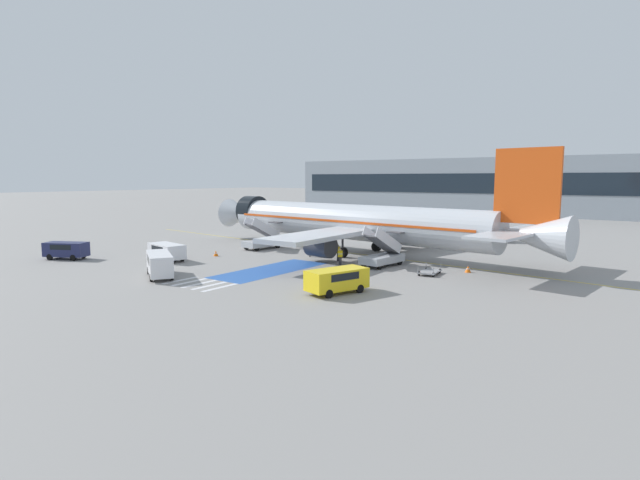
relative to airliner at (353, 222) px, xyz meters
name	(u,v)px	position (x,y,z in m)	size (l,w,h in m)	color
ground_plane	(359,254)	(0.98, -0.28, -3.56)	(600.00, 600.00, 0.00)	gray
apron_leadline_yellow	(349,253)	(-0.59, 0.07, -3.56)	(0.20, 79.43, 0.01)	gold
apron_stand_patch_blue	(271,270)	(-0.59, -13.42, -3.56)	(4.44, 12.36, 0.01)	#2856A8
apron_walkway_bar_0	(180,280)	(-3.59, -21.43, -3.56)	(0.44, 3.60, 0.01)	silver
apron_walkway_bar_1	(190,282)	(-2.39, -21.43, -3.56)	(0.44, 3.60, 0.01)	silver
apron_walkway_bar_2	(199,284)	(-1.19, -21.43, -3.56)	(0.44, 3.60, 0.01)	silver
apron_walkway_bar_3	(209,286)	(0.01, -21.43, -3.56)	(0.44, 3.60, 0.01)	silver
apron_walkway_bar_4	(220,288)	(1.21, -21.43, -3.56)	(0.44, 3.60, 0.01)	silver
airliner	(353,222)	(0.00, 0.00, 0.00)	(46.08, 31.25, 11.14)	#B7BCC4
boarding_stairs_forward	(263,241)	(-10.79, -3.37, -2.57)	(2.73, 5.41, 3.99)	#ADB2BA
boarding_stairs_aft	(382,256)	(6.81, -5.37, -2.57)	(2.73, 5.41, 4.04)	#ADB2BA
fuel_tanker	(474,227)	(6.77, 20.94, -1.75)	(10.49, 4.13, 3.57)	#38383D
service_van_0	(159,263)	(-6.19, -21.54, -2.31)	(5.70, 4.49, 2.08)	silver
service_van_1	(337,279)	(9.71, -17.61, -2.45)	(3.40, 5.09, 1.82)	yellow
service_van_2	(66,249)	(-22.34, -21.37, -2.46)	(4.72, 3.59, 1.80)	#1E234C
service_van_3	(167,250)	(-12.85, -15.77, -2.48)	(4.91, 2.87, 1.77)	silver
baggage_cart	(430,272)	(12.33, -6.71, -3.30)	(1.82, 2.77, 0.87)	gray
ground_crew_0	(340,256)	(3.15, -7.32, -2.62)	(0.43, 0.49, 1.65)	#2D2D33
ground_crew_1	(310,247)	(-2.43, -4.89, -2.50)	(0.43, 0.49, 1.83)	#2D2D33
ground_crew_2	(338,251)	(1.69, -5.52, -2.55)	(0.25, 0.44, 1.75)	#2D2D33
traffic_cone_0	(216,253)	(-11.10, -10.63, -3.26)	(0.54, 0.54, 0.60)	orange
traffic_cone_1	(468,269)	(14.76, -3.73, -3.25)	(0.57, 0.57, 0.63)	orange
terminal_building	(541,186)	(3.81, 74.43, 3.11)	(126.81, 12.10, 13.34)	#89939E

